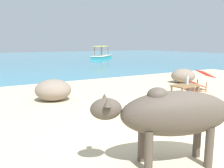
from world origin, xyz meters
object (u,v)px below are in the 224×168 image
at_px(deck_chair_near, 201,79).
at_px(bottle, 187,80).
at_px(low_bench_table, 185,88).
at_px(boat_teal, 102,56).
at_px(cow, 172,114).

bearing_deg(deck_chair_near, bottle, 44.71).
relative_size(low_bench_table, deck_chair_near, 0.88).
distance_m(deck_chair_near, boat_teal, 16.97).
bearing_deg(bottle, deck_chair_near, 26.36).
bearing_deg(boat_teal, deck_chair_near, 28.80).
height_order(low_bench_table, bottle, bottle).
xyz_separation_m(low_bench_table, deck_chair_near, (1.52, 0.74, 0.01)).
bearing_deg(boat_teal, cow, 20.02).
bearing_deg(deck_chair_near, low_bench_table, 44.28).
bearing_deg(bottle, cow, -140.58).
height_order(bottle, deck_chair_near, bottle).
distance_m(cow, low_bench_table, 3.65).
bearing_deg(cow, deck_chair_near, -123.47).
relative_size(cow, bottle, 6.23).
height_order(cow, boat_teal, boat_teal).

